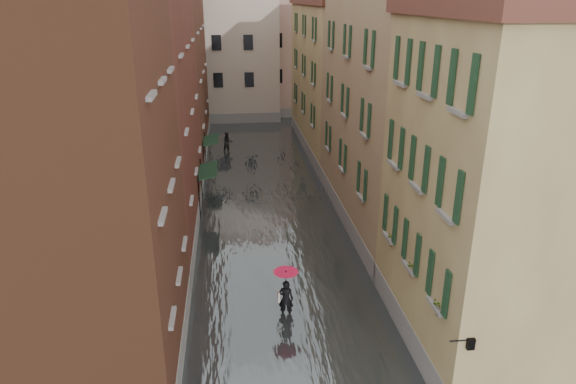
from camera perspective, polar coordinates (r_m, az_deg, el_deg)
ground at (r=21.09m, az=0.20°, el=-13.92°), size 120.00×120.00×0.00m
floodwater at (r=32.54m, az=-2.51°, el=-0.68°), size 10.00×60.00×0.20m
building_left_near at (r=16.91m, az=-23.17°, el=0.03°), size 6.00×8.00×13.00m
building_left_mid at (r=27.28m, az=-17.03°, el=7.72°), size 6.00×14.00×12.50m
building_left_far at (r=41.80m, az=-13.72°, el=13.37°), size 6.00×16.00×14.00m
building_right_near at (r=18.78m, az=22.73°, el=-0.37°), size 6.00×8.00×11.50m
building_right_mid at (r=28.27m, az=12.39°, el=9.10°), size 6.00×14.00×13.00m
building_right_far at (r=42.65m, az=5.87°, el=12.28°), size 6.00×16.00×11.50m
building_end_cream at (r=55.49m, az=-7.80°, el=14.95°), size 12.00×9.00×13.00m
building_end_pink at (r=58.08m, az=1.46°, el=14.88°), size 10.00×9.00×12.00m
awning_near at (r=30.38m, az=-8.96°, el=2.25°), size 1.09×2.98×2.80m
awning_far at (r=37.01m, az=-8.63°, el=5.63°), size 1.09×2.76×2.80m
wall_lantern at (r=15.74m, az=19.50°, el=-15.50°), size 0.71×0.22×0.35m
window_planters at (r=18.38m, az=13.99°, el=-7.43°), size 0.59×5.54×0.84m
pedestrian_main at (r=20.51m, az=-0.25°, el=-10.75°), size 1.01×1.01×2.06m
pedestrian_far at (r=42.33m, az=-6.72°, el=5.45°), size 1.03×0.91×1.78m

